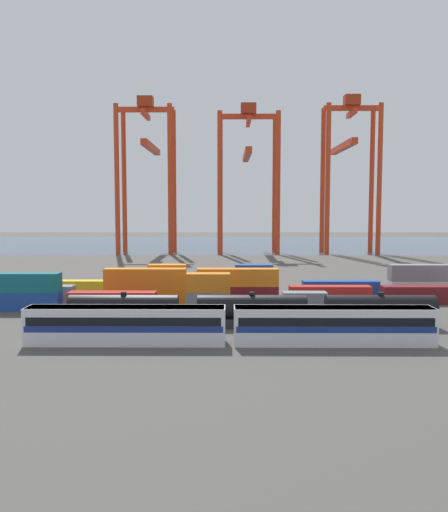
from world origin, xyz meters
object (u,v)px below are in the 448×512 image
(shipping_container_6, at_px, (54,294))
(gantry_crane_west, at_px, (147,161))
(passenger_train, at_px, (230,324))
(freight_tank_row, at_px, (252,311))
(shipping_container_7, at_px, (146,294))
(shipping_container_17, at_px, (254,289))
(shipping_container_19, at_px, (340,289))
(gantry_crane_central, at_px, (248,165))
(shipping_container_3, at_px, (208,301))
(gantry_crane_east, at_px, (349,160))
(shipping_container_5, at_px, (305,301))

(shipping_container_6, bearing_deg, gantry_crane_west, 89.91)
(passenger_train, distance_m, shipping_container_6, 35.98)
(passenger_train, height_order, gantry_crane_west, gantry_crane_west)
(freight_tank_row, xyz_separation_m, shipping_container_7, (-15.18, 16.34, -0.66))
(freight_tank_row, xyz_separation_m, shipping_container_6, (-28.95, 16.34, -0.66))
(shipping_container_17, relative_size, shipping_container_19, 0.50)
(shipping_container_17, distance_m, shipping_container_19, 13.86)
(gantry_crane_west, bearing_deg, gantry_crane_central, 0.29)
(passenger_train, bearing_deg, shipping_container_3, 98.82)
(shipping_container_6, bearing_deg, gantry_crane_east, 55.75)
(shipping_container_3, distance_m, gantry_crane_west, 107.22)
(shipping_container_6, bearing_deg, shipping_container_7, 0.00)
(shipping_container_17, relative_size, gantry_crane_east, 0.12)
(gantry_crane_west, bearing_deg, shipping_container_5, -70.07)
(passenger_train, bearing_deg, freight_tank_row, 72.01)
(shipping_container_6, xyz_separation_m, shipping_container_7, (13.78, 0.00, 0.00))
(shipping_container_7, bearing_deg, gantry_crane_central, 78.88)
(shipping_container_3, distance_m, gantry_crane_central, 104.88)
(gantry_crane_west, bearing_deg, shipping_container_19, -63.72)
(gantry_crane_west, distance_m, gantry_crane_east, 64.63)
(shipping_container_19, bearing_deg, shipping_container_17, 180.00)
(shipping_container_17, relative_size, gantry_crane_west, 0.12)
(shipping_container_17, bearing_deg, gantry_crane_east, 68.84)
(shipping_container_3, height_order, shipping_container_7, same)
(shipping_container_7, relative_size, shipping_container_19, 1.00)
(freight_tank_row, bearing_deg, gantry_crane_central, 88.20)
(shipping_container_6, height_order, gantry_crane_west, gantry_crane_west)
(shipping_container_7, xyz_separation_m, gantry_crane_west, (-13.62, 94.90, 28.17))
(shipping_container_5, bearing_deg, gantry_crane_west, 109.93)
(freight_tank_row, bearing_deg, shipping_container_6, 150.57)
(shipping_container_3, bearing_deg, gantry_crane_east, 67.73)
(freight_tank_row, distance_m, shipping_container_3, 11.84)
(passenger_train, relative_size, shipping_container_17, 6.99)
(shipping_container_3, xyz_separation_m, gantry_crane_west, (-23.25, 100.81, 28.17))
(shipping_container_3, distance_m, shipping_container_7, 11.29)
(gantry_crane_east, bearing_deg, shipping_container_17, -111.16)
(shipping_container_7, distance_m, shipping_container_17, 17.49)
(shipping_container_6, bearing_deg, passenger_train, -43.04)
(shipping_container_17, xyz_separation_m, shipping_container_19, (13.86, 0.00, 0.00))
(passenger_train, bearing_deg, gantry_crane_central, 87.05)
(shipping_container_19, relative_size, gantry_crane_east, 0.24)
(gantry_crane_west, distance_m, gantry_crane_central, 32.34)
(shipping_container_7, bearing_deg, shipping_container_5, -14.44)
(shipping_container_6, distance_m, gantry_crane_east, 118.52)
(freight_tank_row, height_order, gantry_crane_west, gantry_crane_west)
(shipping_container_6, height_order, shipping_container_19, same)
(freight_tank_row, xyz_separation_m, gantry_crane_west, (-28.80, 111.24, 27.51))
(shipping_container_6, xyz_separation_m, shipping_container_17, (30.24, 5.91, 0.00))
(gantry_crane_east, bearing_deg, shipping_container_3, -112.27)
(freight_tank_row, height_order, gantry_crane_east, gantry_crane_east)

